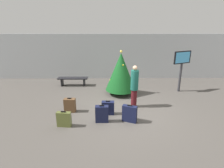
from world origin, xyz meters
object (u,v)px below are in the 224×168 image
(suitcase_1, at_px, (102,114))
(holiday_tree, at_px, (121,72))
(suitcase_2, at_px, (130,114))
(suitcase_0, at_px, (70,105))
(traveller_0, at_px, (134,86))
(flight_info_kiosk, at_px, (182,63))
(suitcase_4, at_px, (64,119))
(suitcase_3, at_px, (108,108))
(waiting_bench, at_px, (73,79))

(suitcase_1, bearing_deg, holiday_tree, 73.61)
(suitcase_2, bearing_deg, suitcase_0, 160.85)
(traveller_0, bearing_deg, flight_info_kiosk, 35.65)
(traveller_0, height_order, suitcase_4, traveller_0)
(suitcase_1, xyz_separation_m, suitcase_2, (0.98, 0.01, -0.00))
(holiday_tree, bearing_deg, suitcase_2, -86.57)
(suitcase_4, bearing_deg, suitcase_3, 30.46)
(waiting_bench, bearing_deg, holiday_tree, -26.62)
(suitcase_1, bearing_deg, suitcase_2, 0.54)
(traveller_0, height_order, suitcase_0, traveller_0)
(waiting_bench, bearing_deg, suitcase_3, -59.93)
(holiday_tree, relative_size, suitcase_0, 3.70)
(flight_info_kiosk, distance_m, traveller_0, 3.28)
(holiday_tree, height_order, waiting_bench, holiday_tree)
(suitcase_0, bearing_deg, suitcase_4, -87.97)
(traveller_0, bearing_deg, suitcase_0, -170.54)
(waiting_bench, height_order, traveller_0, traveller_0)
(suitcase_1, distance_m, suitcase_2, 0.98)
(holiday_tree, distance_m, flight_info_kiosk, 3.13)
(flight_info_kiosk, bearing_deg, suitcase_1, -141.43)
(traveller_0, relative_size, suitcase_3, 3.14)
(flight_info_kiosk, bearing_deg, waiting_bench, 170.26)
(suitcase_0, height_order, suitcase_4, suitcase_0)
(suitcase_0, bearing_deg, suitcase_3, -8.69)
(flight_info_kiosk, relative_size, traveller_0, 1.19)
(flight_info_kiosk, relative_size, waiting_bench, 1.24)
(traveller_0, xyz_separation_m, suitcase_1, (-1.29, -1.24, -0.64))
(holiday_tree, bearing_deg, traveller_0, -72.89)
(suitcase_2, bearing_deg, suitcase_1, -179.46)
(suitcase_0, relative_size, suitcase_3, 1.05)
(traveller_0, bearing_deg, suitcase_3, -148.48)
(holiday_tree, relative_size, suitcase_4, 3.86)
(suitcase_1, distance_m, suitcase_4, 1.31)
(holiday_tree, relative_size, suitcase_3, 3.87)
(suitcase_0, bearing_deg, flight_info_kiosk, 23.90)
(suitcase_0, distance_m, suitcase_1, 1.54)
(suitcase_0, relative_size, suitcase_1, 0.91)
(traveller_0, height_order, suitcase_2, traveller_0)
(suitcase_0, bearing_deg, waiting_bench, 99.13)
(flight_info_kiosk, relative_size, suitcase_1, 3.25)
(waiting_bench, distance_m, traveller_0, 4.29)
(suitcase_3, height_order, suitcase_4, suitcase_4)
(flight_info_kiosk, bearing_deg, holiday_tree, -173.65)
(holiday_tree, xyz_separation_m, waiting_bench, (-2.66, 1.33, -0.79))
(suitcase_4, bearing_deg, suitcase_1, 13.05)
(suitcase_2, bearing_deg, flight_info_kiosk, 46.72)
(traveller_0, distance_m, suitcase_4, 3.06)
(flight_info_kiosk, relative_size, suitcase_0, 3.55)
(suitcase_3, bearing_deg, traveller_0, 31.52)
(waiting_bench, bearing_deg, suitcase_1, -65.86)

